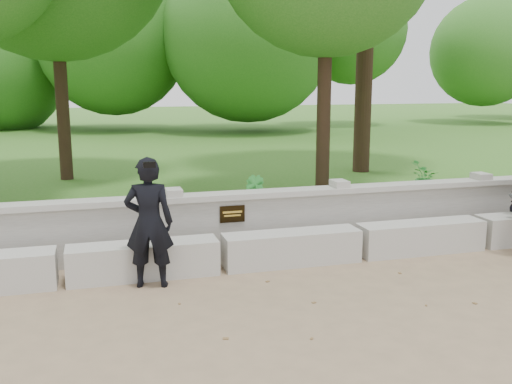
% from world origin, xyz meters
% --- Properties ---
extents(ground, '(80.00, 80.00, 0.00)m').
position_xyz_m(ground, '(0.00, 0.00, 0.00)').
color(ground, '#947B5B').
rests_on(ground, ground).
extents(lawn, '(40.00, 22.00, 0.25)m').
position_xyz_m(lawn, '(0.00, 14.00, 0.12)').
color(lawn, '#30721B').
rests_on(lawn, ground).
extents(concrete_bench, '(11.90, 0.45, 0.45)m').
position_xyz_m(concrete_bench, '(0.00, 1.90, 0.22)').
color(concrete_bench, beige).
rests_on(concrete_bench, ground).
extents(parapet_wall, '(12.50, 0.35, 0.90)m').
position_xyz_m(parapet_wall, '(0.00, 2.60, 0.46)').
color(parapet_wall, '#B7B5AD').
rests_on(parapet_wall, ground).
extents(man_main, '(0.65, 0.59, 1.60)m').
position_xyz_m(man_main, '(-0.95, 1.55, 0.80)').
color(man_main, black).
rests_on(man_main, ground).
extents(shrub_b, '(0.45, 0.48, 0.68)m').
position_xyz_m(shrub_b, '(1.00, 3.73, 0.59)').
color(shrub_b, '#2C8331').
rests_on(shrub_b, lawn).
extents(shrub_c, '(0.75, 0.73, 0.64)m').
position_xyz_m(shrub_c, '(4.84, 4.75, 0.57)').
color(shrub_c, '#2C8331').
rests_on(shrub_c, lawn).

